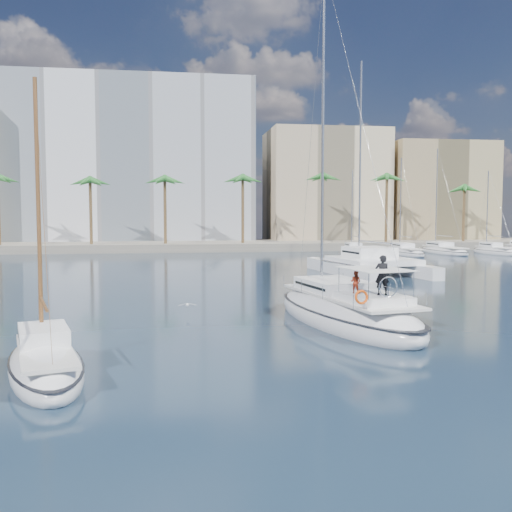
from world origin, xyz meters
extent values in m
plane|color=black|center=(0.00, 0.00, 0.00)|extent=(160.00, 160.00, 0.00)
cube|color=gray|center=(0.00, 61.00, 0.60)|extent=(120.00, 14.00, 1.20)
cube|color=white|center=(-12.00, 73.00, 14.00)|extent=(42.00, 16.00, 28.00)
cube|color=beige|center=(22.00, 70.00, 10.00)|extent=(20.00, 14.00, 20.00)
cube|color=tan|center=(42.00, 68.00, 9.00)|extent=(18.00, 12.00, 18.00)
cylinder|color=brown|center=(0.00, 57.00, 5.25)|extent=(0.44, 0.44, 10.50)
sphere|color=#276B29|center=(0.00, 57.00, 10.50)|extent=(3.60, 3.60, 3.60)
cylinder|color=brown|center=(34.00, 57.00, 5.25)|extent=(0.44, 0.44, 10.50)
sphere|color=#276B29|center=(34.00, 57.00, 10.50)|extent=(3.60, 3.60, 3.60)
ellipsoid|color=white|center=(3.69, -0.32, 0.40)|extent=(6.43, 13.68, 2.73)
ellipsoid|color=black|center=(3.69, -0.32, 0.79)|extent=(6.49, 13.81, 0.18)
cube|color=silver|center=(3.74, -0.57, 1.44)|extent=(4.66, 10.23, 0.12)
cube|color=white|center=(3.47, 0.93, 1.80)|extent=(3.53, 4.73, 0.60)
cube|color=black|center=(3.47, 0.93, 1.82)|extent=(3.46, 4.23, 0.14)
cylinder|color=#B7BABF|center=(3.20, 2.42, 10.12)|extent=(0.15, 0.15, 17.24)
cylinder|color=#B7BABF|center=(3.67, -0.19, 3.00)|extent=(1.04, 5.25, 0.11)
cube|color=white|center=(4.18, -3.06, 1.68)|extent=(3.03, 3.67, 0.36)
cube|color=silver|center=(4.20, -3.18, 3.05)|extent=(3.03, 3.67, 0.04)
torus|color=silver|center=(4.40, -4.30, 2.35)|extent=(0.95, 0.22, 0.96)
torus|color=#D9470B|center=(2.91, -5.08, 2.05)|extent=(0.65, 0.30, 0.64)
imported|color=black|center=(4.49, -3.33, 2.77)|extent=(0.70, 0.49, 1.83)
imported|color=maroon|center=(3.47, -2.63, 2.39)|extent=(0.65, 0.65, 1.07)
ellipsoid|color=white|center=(-9.35, -8.01, 0.26)|extent=(4.33, 7.98, 1.79)
ellipsoid|color=black|center=(-9.35, -8.01, 0.52)|extent=(4.37, 8.05, 0.18)
cube|color=silver|center=(-9.31, -8.16, 0.94)|extent=(3.16, 5.96, 0.12)
cube|color=white|center=(-9.55, -7.31, 1.30)|extent=(2.21, 2.83, 0.60)
cube|color=black|center=(-9.55, -7.31, 1.32)|extent=(2.16, 2.55, 0.14)
cylinder|color=brown|center=(-9.78, -6.46, 5.71)|extent=(0.15, 0.15, 9.41)
cylinder|color=brown|center=(-9.37, -7.94, 2.50)|extent=(0.92, 2.99, 0.11)
cube|color=white|center=(10.36, 22.13, 0.55)|extent=(3.01, 13.84, 1.10)
cube|color=white|center=(16.01, 22.89, 0.55)|extent=(3.01, 13.84, 1.10)
cube|color=white|center=(13.28, 21.82, 1.30)|extent=(7.25, 8.36, 0.50)
cube|color=white|center=(13.19, 22.51, 2.00)|extent=(4.31, 4.60, 1.00)
cube|color=black|center=(13.19, 22.51, 2.05)|extent=(4.26, 4.06, 0.18)
cylinder|color=#B7BABF|center=(12.91, 24.56, 10.70)|extent=(0.18, 0.18, 18.40)
ellipsoid|color=silver|center=(-4.17, 3.39, 0.54)|extent=(0.20, 0.39, 0.19)
sphere|color=silver|center=(-4.17, 3.58, 0.56)|extent=(0.10, 0.10, 0.10)
cube|color=gray|center=(-4.45, 3.39, 0.57)|extent=(0.45, 0.16, 0.11)
cube|color=gray|center=(-3.89, 3.39, 0.57)|extent=(0.45, 0.16, 0.11)
camera|label=1|loc=(-5.09, -28.05, 5.56)|focal=40.00mm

